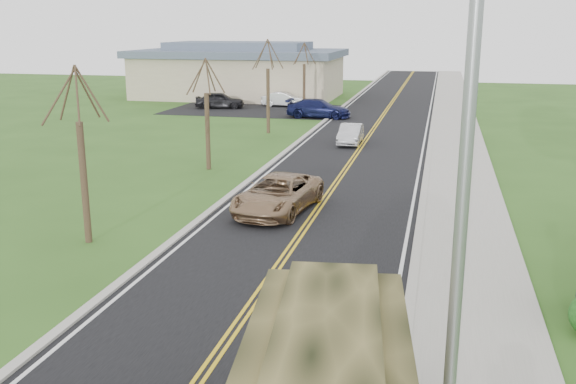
% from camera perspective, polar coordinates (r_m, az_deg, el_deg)
% --- Properties ---
extents(road, '(8.00, 120.00, 0.01)m').
position_cam_1_polar(road, '(49.73, 7.93, 6.02)').
color(road, black).
rests_on(road, ground).
extents(curb_right, '(0.30, 120.00, 0.12)m').
position_cam_1_polar(curb_right, '(49.50, 12.74, 5.82)').
color(curb_right, '#9E998E').
rests_on(curb_right, ground).
extents(sidewalk_right, '(3.20, 120.00, 0.10)m').
position_cam_1_polar(sidewalk_right, '(49.52, 14.77, 5.69)').
color(sidewalk_right, '#9E998E').
rests_on(sidewalk_right, ground).
extents(curb_left, '(0.30, 120.00, 0.10)m').
position_cam_1_polar(curb_left, '(50.28, 3.19, 6.28)').
color(curb_left, '#9E998E').
rests_on(curb_left, ground).
extents(street_light, '(1.65, 0.22, 8.00)m').
position_cam_1_polar(street_light, '(8.95, 14.35, -4.60)').
color(street_light, gray).
rests_on(street_light, ground).
extents(bare_tree_a, '(1.93, 2.26, 6.08)m').
position_cam_1_polar(bare_tree_a, '(22.75, -17.77, 2.02)').
color(bare_tree_a, '#38281C').
rests_on(bare_tree_a, ground).
extents(bare_tree_b, '(1.83, 2.14, 5.73)m').
position_cam_1_polar(bare_tree_b, '(33.44, -7.19, 6.18)').
color(bare_tree_b, '#38281C').
rests_on(bare_tree_b, ground).
extents(bare_tree_c, '(2.04, 2.39, 6.42)m').
position_cam_1_polar(bare_tree_c, '(44.75, -1.79, 8.78)').
color(bare_tree_c, '#38281C').
rests_on(bare_tree_c, ground).
extents(bare_tree_d, '(1.88, 2.20, 5.91)m').
position_cam_1_polar(bare_tree_d, '(56.39, 1.44, 9.75)').
color(bare_tree_d, '#38281C').
rests_on(bare_tree_d, ground).
extents(commercial_building, '(25.50, 21.50, 5.65)m').
position_cam_1_polar(commercial_building, '(68.29, -4.30, 10.68)').
color(commercial_building, tan).
rests_on(commercial_building, ground).
extents(suv_champagne, '(3.11, 5.54, 1.46)m').
position_cam_1_polar(suv_champagne, '(25.77, -0.91, -0.18)').
color(suv_champagne, '#8B6C4E').
rests_on(suv_champagne, ground).
extents(sedan_silver, '(1.38, 3.80, 1.24)m').
position_cam_1_polar(sedan_silver, '(40.97, 5.58, 5.14)').
color(sedan_silver, silver).
rests_on(sedan_silver, ground).
extents(lot_car_dark, '(4.66, 2.72, 1.49)m').
position_cam_1_polar(lot_car_dark, '(58.94, -6.09, 8.12)').
color(lot_car_dark, black).
rests_on(lot_car_dark, ground).
extents(lot_car_silver, '(4.14, 1.57, 1.35)m').
position_cam_1_polar(lot_car_silver, '(59.91, -0.36, 8.24)').
color(lot_car_silver, silver).
rests_on(lot_car_silver, ground).
extents(lot_car_navy, '(5.23, 2.17, 1.51)m').
position_cam_1_polar(lot_car_navy, '(52.57, 2.73, 7.42)').
color(lot_car_navy, '#10143D').
rests_on(lot_car_navy, ground).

